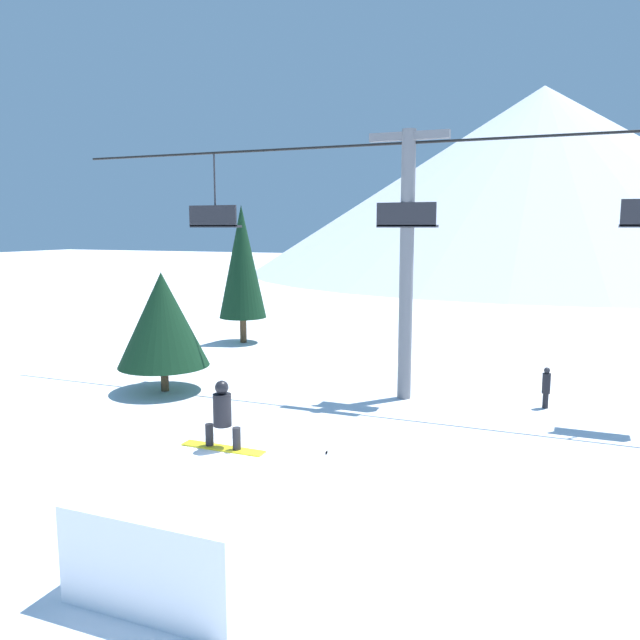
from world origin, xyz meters
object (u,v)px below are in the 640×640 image
distant_skier (546,386)px  snow_ramp (208,518)px  snowboarder (222,416)px  pine_tree_near (162,319)px

distant_skier → snow_ramp: bearing=-112.6°
snowboarder → pine_tree_near: (-6.61, 7.39, 0.32)m
snowboarder → distant_skier: size_ratio=1.27×
snow_ramp → distant_skier: (4.62, 11.07, -0.06)m
snow_ramp → pine_tree_near: pine_tree_near is taller
pine_tree_near → distant_skier: pine_tree_near is taller
snowboarder → snow_ramp: bearing=-71.9°
snowboarder → pine_tree_near: size_ratio=0.40×
snow_ramp → pine_tree_near: 11.11m
snowboarder → distant_skier: bearing=63.5°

